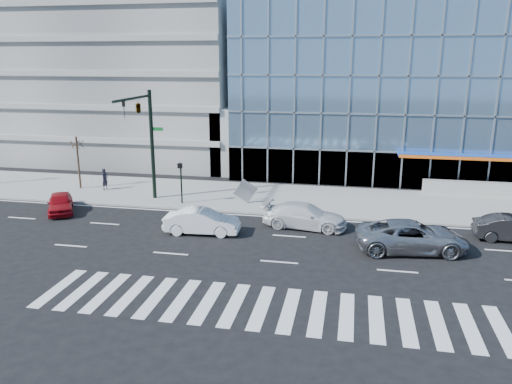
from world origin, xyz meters
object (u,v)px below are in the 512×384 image
at_px(ped_signal_post, 181,177).
at_px(pedestrian, 105,179).
at_px(traffic_signal, 143,120).
at_px(white_suv, 305,216).
at_px(silver_suv, 412,236).
at_px(tilted_panel, 245,191).
at_px(street_tree_near, 77,144).
at_px(white_sedan, 202,221).
at_px(red_sedan, 60,203).

height_order(ped_signal_post, pedestrian, ped_signal_post).
distance_m(traffic_signal, white_suv, 13.20).
bearing_deg(silver_suv, tilted_panel, 49.72).
bearing_deg(ped_signal_post, street_tree_near, 164.94).
height_order(pedestrian, tilted_panel, tilted_panel).
bearing_deg(white_sedan, red_sedan, 74.41).
bearing_deg(ped_signal_post, white_suv, -18.81).
distance_m(ped_signal_post, street_tree_near, 9.97).
distance_m(traffic_signal, silver_suv, 19.51).
xyz_separation_m(street_tree_near, tilted_panel, (14.03, -1.61, -2.72)).
bearing_deg(red_sedan, white_sedan, -42.23).
height_order(street_tree_near, red_sedan, street_tree_near).
xyz_separation_m(traffic_signal, pedestrian, (-4.80, 2.92, -5.16)).
height_order(traffic_signal, red_sedan, traffic_signal).
bearing_deg(white_suv, silver_suv, -108.11).
height_order(traffic_signal, pedestrian, traffic_signal).
relative_size(ped_signal_post, white_sedan, 0.66).
bearing_deg(pedestrian, ped_signal_post, -99.69).
bearing_deg(traffic_signal, white_suv, -13.29).
relative_size(white_sedan, tilted_panel, 3.52).
bearing_deg(ped_signal_post, tilted_panel, 11.80).
relative_size(pedestrian, tilted_panel, 1.32).
bearing_deg(white_sedan, pedestrian, 48.69).
relative_size(silver_suv, white_suv, 1.16).
xyz_separation_m(ped_signal_post, pedestrian, (-7.30, 2.55, -1.13)).
xyz_separation_m(white_suv, tilted_panel, (-4.70, 4.09, 0.29)).
height_order(traffic_signal, white_sedan, traffic_signal).
xyz_separation_m(silver_suv, white_suv, (-6.20, 2.80, -0.08)).
distance_m(silver_suv, white_sedan, 12.21).
distance_m(ped_signal_post, tilted_panel, 4.75).
bearing_deg(white_suv, street_tree_near, 79.27).
relative_size(street_tree_near, tilted_panel, 3.25).
bearing_deg(silver_suv, pedestrian, 61.53).
height_order(white_sedan, red_sedan, white_sedan).
distance_m(ped_signal_post, red_sedan, 8.43).
height_order(traffic_signal, silver_suv, traffic_signal).
bearing_deg(tilted_panel, white_sedan, -122.72).
xyz_separation_m(white_sedan, red_sedan, (-10.87, 2.21, -0.08)).
relative_size(white_suv, white_sedan, 1.15).
height_order(street_tree_near, silver_suv, street_tree_near).
distance_m(red_sedan, tilted_panel, 12.88).
bearing_deg(traffic_signal, red_sedan, -150.97).
bearing_deg(pedestrian, street_tree_near, 99.38).
bearing_deg(traffic_signal, pedestrian, 148.67).
height_order(white_suv, white_sedan, white_suv).
xyz_separation_m(street_tree_near, silver_suv, (24.92, -8.50, -2.93)).
distance_m(traffic_signal, tilted_panel, 8.78).
bearing_deg(street_tree_near, white_sedan, -32.16).
bearing_deg(white_sedan, tilted_panel, -15.61).
xyz_separation_m(red_sedan, tilted_panel, (12.17, 4.18, 0.38)).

